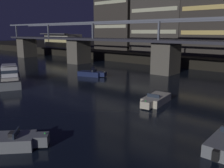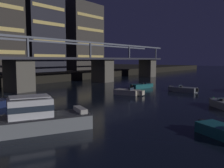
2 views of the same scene
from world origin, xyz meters
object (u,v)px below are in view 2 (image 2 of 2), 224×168
(tower_east_tall, at_px, (39,32))
(speedboat_mid_center, at_px, (183,89))
(speedboat_near_center, at_px, (128,92))
(speedboat_mid_left, at_px, (142,86))
(cabin_cruiser_near_left, at_px, (34,118))
(tower_east_low, at_px, (79,37))
(river_bridge, at_px, (19,68))
(speedboat_near_right, at_px, (5,102))

(tower_east_tall, xyz_separation_m, speedboat_mid_center, (-1.71, -42.49, -12.69))
(speedboat_near_center, bearing_deg, speedboat_mid_left, 17.27)
(speedboat_near_center, bearing_deg, cabin_cruiser_near_left, -166.27)
(tower_east_low, height_order, speedboat_near_center, tower_east_low)
(cabin_cruiser_near_left, bearing_deg, tower_east_tall, 53.39)
(river_bridge, distance_m, speedboat_mid_center, 28.76)
(tower_east_tall, distance_m, tower_east_low, 16.40)
(speedboat_near_center, height_order, speedboat_mid_left, same)
(speedboat_mid_left, bearing_deg, speedboat_near_center, -162.73)
(tower_east_tall, distance_m, speedboat_near_right, 42.04)
(speedboat_near_right, bearing_deg, tower_east_tall, 47.98)
(tower_east_tall, height_order, speedboat_near_center, tower_east_tall)
(tower_east_low, bearing_deg, river_bridge, -150.05)
(river_bridge, height_order, speedboat_near_center, river_bridge)
(cabin_cruiser_near_left, distance_m, speedboat_mid_center, 29.39)
(speedboat_near_right, xyz_separation_m, speedboat_mid_center, (25.12, -12.71, 0.00))
(tower_east_tall, height_order, speedboat_mid_center, tower_east_tall)
(cabin_cruiser_near_left, xyz_separation_m, speedboat_mid_center, (29.38, -0.65, -0.64))
(tower_east_low, relative_size, speedboat_near_right, 4.29)
(river_bridge, xyz_separation_m, speedboat_mid_left, (17.18, -14.54, -3.72))
(tower_east_low, xyz_separation_m, cabin_cruiser_near_left, (-47.47, -42.51, -12.04))
(tower_east_tall, bearing_deg, speedboat_mid_left, -92.20)
(river_bridge, distance_m, speedboat_near_right, 13.81)
(river_bridge, xyz_separation_m, tower_east_low, (34.87, 20.09, 8.96))
(speedboat_near_right, bearing_deg, cabin_cruiser_near_left, -109.46)
(speedboat_near_right, distance_m, speedboat_mid_center, 28.15)
(speedboat_near_right, relative_size, speedboat_mid_center, 0.99)
(speedboat_mid_left, bearing_deg, tower_east_tall, 87.80)
(tower_east_low, bearing_deg, speedboat_mid_center, -112.75)
(tower_east_low, xyz_separation_m, speedboat_mid_left, (-17.69, -34.64, -12.67))
(tower_east_low, distance_m, speedboat_mid_left, 40.90)
(river_bridge, bearing_deg, speedboat_mid_center, -53.97)
(river_bridge, relative_size, speedboat_mid_left, 18.99)
(river_bridge, relative_size, tower_east_low, 4.41)
(cabin_cruiser_near_left, relative_size, speedboat_mid_left, 1.77)
(cabin_cruiser_near_left, relative_size, speedboat_near_center, 1.73)
(river_bridge, distance_m, cabin_cruiser_near_left, 25.90)
(river_bridge, bearing_deg, speedboat_mid_left, -40.24)
(tower_east_tall, height_order, speedboat_mid_left, tower_east_tall)
(tower_east_tall, height_order, speedboat_near_right, tower_east_tall)
(tower_east_low, height_order, speedboat_near_right, tower_east_low)
(tower_east_low, xyz_separation_m, speedboat_mid_center, (-18.10, -43.16, -12.67))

